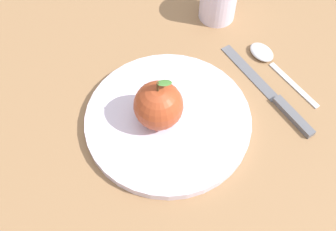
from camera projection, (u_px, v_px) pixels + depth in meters
ground_plane at (183, 125)px, 0.63m from camera, size 2.40×2.40×0.00m
dinner_plate at (168, 119)px, 0.62m from camera, size 0.26×0.26×0.02m
apple at (158, 105)px, 0.58m from camera, size 0.07×0.07×0.09m
knife at (273, 96)px, 0.65m from camera, size 0.05×0.22×0.01m
spoon at (268, 58)px, 0.69m from camera, size 0.05×0.16×0.01m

